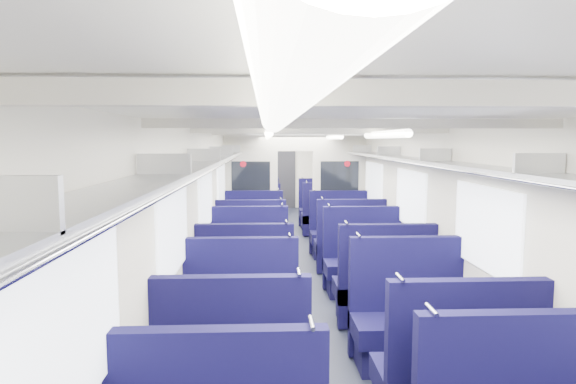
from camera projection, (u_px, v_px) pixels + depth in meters
floor at (305, 289)px, 7.37m from camera, size 2.80×18.00×0.01m
ceiling at (306, 130)px, 7.13m from camera, size 2.80×18.00×0.01m
wall_left at (210, 211)px, 7.19m from camera, size 0.02×18.00×2.35m
dado_left at (212, 267)px, 7.27m from camera, size 0.03×17.90×0.70m
wall_right at (399, 210)px, 7.31m from camera, size 0.02×18.00×2.35m
dado_right at (397, 265)px, 7.40m from camera, size 0.03×17.90×0.70m
wall_far at (284, 172)px, 16.19m from camera, size 2.80×0.02×2.35m
luggage_rack_left at (222, 157)px, 7.11m from camera, size 0.36×17.40×0.18m
luggage_rack_right at (388, 156)px, 7.22m from camera, size 0.36×17.40×0.18m
windows at (308, 198)px, 6.77m from camera, size 2.78×15.60×0.75m
ceiling_fittings at (307, 134)px, 6.88m from camera, size 2.70×16.06×0.11m
end_door at (284, 178)px, 16.15m from camera, size 0.75×0.06×2.00m
bulkhead at (295, 190)px, 9.78m from camera, size 2.80×0.10×2.35m
seat_8 at (233, 380)px, 3.74m from camera, size 1.15×0.64×1.28m
seat_10 at (241, 327)px, 4.81m from camera, size 1.15×0.64×1.28m
seat_11 at (409, 325)px, 4.86m from camera, size 1.15×0.64×1.28m
seat_12 at (245, 291)px, 5.94m from camera, size 1.15×0.64×1.28m
seat_13 at (384, 292)px, 5.92m from camera, size 1.15×0.64×1.28m
seat_14 at (249, 266)px, 7.14m from camera, size 1.15×0.64×1.28m
seat_15 at (364, 266)px, 7.13m from camera, size 1.15×0.64×1.28m
seat_16 at (251, 249)px, 8.25m from camera, size 1.15×0.64×1.28m
seat_17 at (350, 248)px, 8.33m from camera, size 1.15×0.64×1.28m
seat_18 at (253, 236)px, 9.40m from camera, size 1.15×0.64×1.28m
seat_19 at (340, 236)px, 9.41m from camera, size 1.15×0.64×1.28m
seat_20 at (255, 220)px, 11.35m from camera, size 1.15×0.64×1.28m
seat_21 at (327, 219)px, 11.51m from camera, size 1.15×0.64×1.28m
seat_22 at (256, 211)px, 12.66m from camera, size 1.15×0.64×1.28m
seat_23 at (322, 212)px, 12.54m from camera, size 1.15×0.64×1.28m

